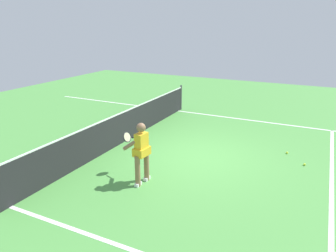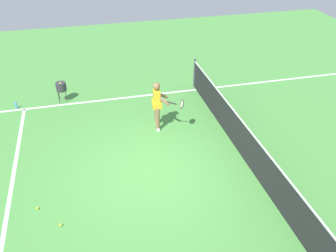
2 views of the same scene
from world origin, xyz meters
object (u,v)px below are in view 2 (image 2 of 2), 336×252
tennis_ball_near (37,208)px  tennis_ball_mid (61,225)px  water_bottle (16,105)px  ball_hopper (61,87)px  tennis_player (158,104)px

tennis_ball_near → tennis_ball_mid: same height
water_bottle → tennis_ball_near: bearing=10.3°
tennis_ball_mid → ball_hopper: bearing=179.1°
ball_hopper → water_bottle: (0.20, -1.57, -0.43)m
water_bottle → ball_hopper: bearing=97.4°
tennis_player → water_bottle: tennis_player is taller
tennis_ball_near → tennis_player: bearing=128.6°
tennis_ball_near → water_bottle: size_ratio=0.28×
tennis_player → tennis_ball_mid: tennis_player is taller
tennis_ball_near → tennis_ball_mid: (0.66, 0.54, 0.00)m
tennis_player → tennis_ball_mid: bearing=-40.8°
ball_hopper → water_bottle: ball_hopper is taller
tennis_ball_near → water_bottle: (-5.17, -0.94, 0.09)m
tennis_player → tennis_ball_near: bearing=-51.4°
tennis_ball_near → water_bottle: 5.26m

